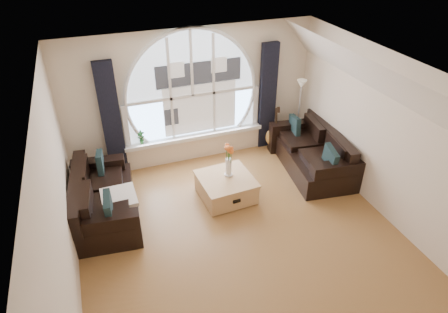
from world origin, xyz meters
TOP-DOWN VIEW (x-y plane):
  - ground at (0.00, 0.00)m, footprint 5.00×5.50m
  - ceiling at (0.00, 0.00)m, footprint 5.00×5.50m
  - wall_back at (0.00, 2.75)m, footprint 5.00×0.01m
  - wall_left at (-2.50, 0.00)m, footprint 0.01×5.50m
  - wall_right at (2.50, 0.00)m, footprint 0.01×5.50m
  - attic_slope at (2.20, 0.00)m, footprint 0.92×5.50m
  - arched_window at (0.00, 2.72)m, footprint 2.60×0.06m
  - window_sill at (0.00, 2.65)m, footprint 2.90×0.22m
  - window_frame at (0.00, 2.69)m, footprint 2.76×0.08m
  - neighbor_house at (0.15, 2.71)m, footprint 1.70×0.02m
  - curtain_left at (-1.60, 2.63)m, footprint 0.35×0.12m
  - curtain_right at (1.60, 2.63)m, footprint 0.35×0.12m
  - sofa_left at (-1.98, 1.36)m, footprint 1.14×1.98m
  - sofa_right at (2.04, 1.41)m, footprint 1.20×2.04m
  - coffee_chest at (0.13, 1.15)m, footprint 0.99×0.99m
  - throw_blanket at (-1.75, 1.12)m, footprint 0.56×0.56m
  - vase_flowers at (0.20, 1.22)m, footprint 0.24×0.24m
  - floor_lamp at (2.14, 2.23)m, footprint 0.24×0.24m
  - guitar at (1.69, 2.39)m, footprint 0.40×0.31m
  - potted_plant at (-1.10, 2.65)m, footprint 0.16×0.12m

SIDE VIEW (x-z plane):
  - ground at x=0.00m, z-range -0.01..0.01m
  - coffee_chest at x=0.13m, z-range 0.00..0.46m
  - sofa_left at x=-1.98m, z-range -0.02..0.82m
  - sofa_right at x=2.04m, z-range -0.03..0.83m
  - throw_blanket at x=-1.75m, z-range 0.45..0.55m
  - window_sill at x=0.00m, z-range 0.47..0.55m
  - guitar at x=1.69m, z-range 0.00..1.06m
  - potted_plant at x=-1.10m, z-range 0.55..0.84m
  - floor_lamp at x=2.14m, z-range 0.00..1.60m
  - vase_flowers at x=0.20m, z-range 0.46..1.16m
  - curtain_left at x=-1.60m, z-range 0.00..2.30m
  - curtain_right at x=1.60m, z-range 0.00..2.30m
  - wall_back at x=0.00m, z-range 0.00..2.70m
  - wall_left at x=-2.50m, z-range 0.00..2.70m
  - wall_right at x=2.50m, z-range 0.00..2.70m
  - neighbor_house at x=0.15m, z-range 0.75..2.25m
  - arched_window at x=0.00m, z-range 0.55..2.70m
  - window_frame at x=0.00m, z-range 0.55..2.70m
  - attic_slope at x=2.20m, z-range 1.99..2.71m
  - ceiling at x=0.00m, z-range 2.70..2.71m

